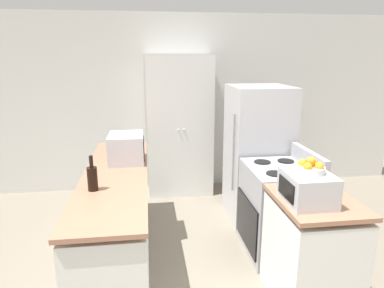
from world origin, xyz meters
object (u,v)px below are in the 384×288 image
stove (278,209)px  wine_bottle (92,178)px  pantry_cabinet (179,126)px  refrigerator (258,154)px  fruit_bowl (310,167)px  toaster_oven (307,188)px  microwave (126,148)px

stove → wine_bottle: 1.89m
pantry_cabinet → refrigerator: 1.30m
wine_bottle → fruit_bowl: fruit_bowl is taller
toaster_oven → fruit_bowl: (0.01, 0.00, 0.16)m
toaster_oven → fruit_bowl: fruit_bowl is taller
pantry_cabinet → stove: bearing=-64.2°
microwave → wine_bottle: bearing=-107.0°
stove → toaster_oven: (-0.13, -0.82, 0.57)m
refrigerator → wine_bottle: size_ratio=5.57×
toaster_oven → refrigerator: bearing=84.6°
refrigerator → wine_bottle: (-1.80, -1.16, 0.20)m
stove → refrigerator: bearing=88.2°
toaster_oven → fruit_bowl: 0.16m
microwave → toaster_oven: size_ratio=1.12×
stove → fruit_bowl: (-0.12, -0.82, 0.73)m
pantry_cabinet → stove: (0.85, -1.75, -0.54)m
refrigerator → microwave: 1.62m
pantry_cabinet → fruit_bowl: pantry_cabinet is taller
wine_bottle → toaster_oven: wine_bottle is taller
refrigerator → wine_bottle: 2.15m
wine_bottle → refrigerator: bearing=32.8°
microwave → fruit_bowl: bearing=-41.1°
pantry_cabinet → toaster_oven: pantry_cabinet is taller
toaster_oven → fruit_bowl: size_ratio=1.87×
wine_bottle → toaster_oven: size_ratio=0.76×
microwave → fruit_bowl: (1.42, -1.24, 0.13)m
pantry_cabinet → microwave: bearing=-117.3°
stove → toaster_oven: size_ratio=2.74×
stove → refrigerator: size_ratio=0.65×
microwave → toaster_oven: (1.40, -1.24, -0.03)m
pantry_cabinet → refrigerator: bearing=-47.4°
toaster_oven → pantry_cabinet: bearing=105.6°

